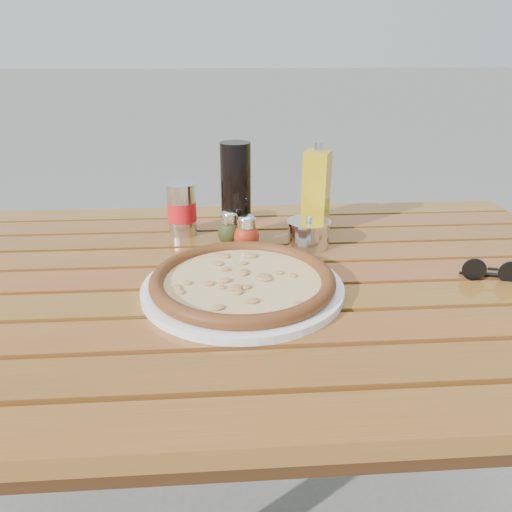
{
  "coord_description": "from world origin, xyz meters",
  "views": [
    {
      "loc": [
        -0.06,
        -0.87,
        1.16
      ],
      "look_at": [
        0.0,
        0.02,
        0.78
      ],
      "focal_mm": 35.0,
      "sensor_mm": 36.0,
      "label": 1
    }
  ],
  "objects": [
    {
      "name": "parmesan_tin",
      "position": [
        0.12,
        0.14,
        0.78
      ],
      "size": [
        0.1,
        0.1,
        0.07
      ],
      "rotation": [
        0.0,
        0.0,
        -0.07
      ],
      "color": "silver",
      "rests_on": "table"
    },
    {
      "name": "soda_can",
      "position": [
        -0.16,
        0.24,
        0.81
      ],
      "size": [
        0.08,
        0.08,
        0.12
      ],
      "rotation": [
        0.0,
        0.0,
        -0.22
      ],
      "color": "silver",
      "rests_on": "table"
    },
    {
      "name": "pepper_shaker",
      "position": [
        -0.01,
        0.13,
        0.79
      ],
      "size": [
        0.06,
        0.06,
        0.08
      ],
      "rotation": [
        0.0,
        0.0,
        -0.2
      ],
      "color": "#AE2C13",
      "rests_on": "table"
    },
    {
      "name": "dark_bottle",
      "position": [
        -0.03,
        0.19,
        0.86
      ],
      "size": [
        0.07,
        0.07,
        0.22
      ],
      "primitive_type": "cylinder",
      "rotation": [
        0.0,
        0.0,
        -0.03
      ],
      "color": "black",
      "rests_on": "table"
    },
    {
      "name": "plate",
      "position": [
        -0.03,
        -0.07,
        0.76
      ],
      "size": [
        0.38,
        0.38,
        0.01
      ],
      "primitive_type": "cylinder",
      "rotation": [
        0.0,
        0.0,
        -0.05
      ],
      "color": "white",
      "rests_on": "table"
    },
    {
      "name": "pizza",
      "position": [
        -0.03,
        -0.07,
        0.77
      ],
      "size": [
        0.39,
        0.39,
        0.03
      ],
      "rotation": [
        0.0,
        0.0,
        -0.22
      ],
      "color": "#FDECB5",
      "rests_on": "plate"
    },
    {
      "name": "table",
      "position": [
        0.0,
        -0.0,
        0.67
      ],
      "size": [
        1.4,
        0.9,
        0.75
      ],
      "color": "#361F0C",
      "rests_on": "ground"
    },
    {
      "name": "oregano_shaker",
      "position": [
        -0.05,
        0.16,
        0.79
      ],
      "size": [
        0.07,
        0.07,
        0.08
      ],
      "rotation": [
        0.0,
        0.0,
        0.41
      ],
      "color": "#353B17",
      "rests_on": "table"
    },
    {
      "name": "olive_oil_cruet",
      "position": [
        0.15,
        0.24,
        0.85
      ],
      "size": [
        0.07,
        0.07,
        0.21
      ],
      "rotation": [
        0.0,
        0.0,
        -0.44
      ],
      "color": "gold",
      "rests_on": "table"
    },
    {
      "name": "sunglasses",
      "position": [
        0.44,
        -0.05,
        0.77
      ],
      "size": [
        0.11,
        0.05,
        0.04
      ],
      "rotation": [
        0.0,
        0.0,
        -0.27
      ],
      "color": "black",
      "rests_on": "table"
    }
  ]
}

